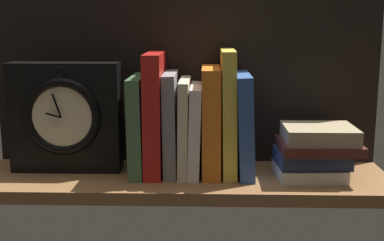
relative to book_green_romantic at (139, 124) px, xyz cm
name	(u,v)px	position (x,y,z in cm)	size (l,w,h in cm)	color
ground_plane	(184,180)	(9.52, -2.33, -11.36)	(84.77, 23.76, 2.50)	brown
back_panel	(186,69)	(9.52, 8.95, 10.70)	(84.77, 1.20, 41.61)	black
book_green_romantic	(139,124)	(0.00, 0.00, 0.00)	(2.80, 16.43, 20.22)	#476B44
book_red_requiem	(155,113)	(3.44, 0.00, 2.40)	(3.49, 16.30, 25.02)	red
book_gray_chess	(171,123)	(6.78, 0.00, 0.36)	(2.57, 14.65, 20.94)	gray
book_cream_twain	(183,126)	(9.35, 0.00, -0.31)	(1.98, 15.64, 19.60)	beige
book_white_catcher	(195,129)	(11.81, 0.00, -0.93)	(2.33, 16.10, 18.35)	silver
book_orange_pandolfini	(211,120)	(15.14, 0.00, 0.95)	(3.73, 15.40, 22.11)	orange
book_yellow_seinlanguage	(228,112)	(18.71, 0.00, 2.71)	(2.82, 14.67, 25.64)	gold
book_blue_modern	(244,124)	(21.92, 0.00, 0.29)	(2.99, 16.71, 20.80)	#2D4C8E
framed_clock	(65,117)	(-15.39, -0.30, 1.51)	(22.98, 6.65, 22.98)	black
book_stack_side	(315,151)	(36.08, -3.41, -4.54)	(16.60, 13.16, 10.70)	beige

